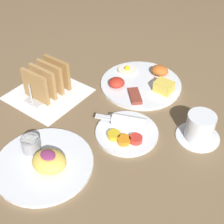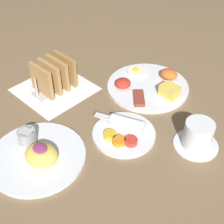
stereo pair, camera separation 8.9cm
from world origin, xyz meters
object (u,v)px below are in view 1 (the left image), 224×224
at_px(toast_rack, 47,81).
at_px(coffee_cup, 200,128).
at_px(plate_breakfast, 142,83).
at_px(plate_condiments, 127,130).
at_px(plate_foreground, 44,161).

bearing_deg(toast_rack, coffee_cup, 12.17).
xyz_separation_m(plate_breakfast, coffee_cup, (0.25, -0.12, 0.02)).
bearing_deg(plate_condiments, coffee_cup, 31.89).
relative_size(plate_foreground, toast_rack, 1.68).
distance_m(plate_foreground, coffee_cup, 0.42).
distance_m(plate_condiments, toast_rack, 0.31).
bearing_deg(plate_foreground, coffee_cup, 49.95).
height_order(plate_breakfast, coffee_cup, coffee_cup).
bearing_deg(plate_foreground, plate_breakfast, 88.11).
bearing_deg(plate_breakfast, plate_foreground, -91.89).
relative_size(plate_condiments, plate_foreground, 0.76).
height_order(plate_condiments, plate_foreground, plate_foreground).
bearing_deg(plate_breakfast, coffee_cup, -24.63).
xyz_separation_m(plate_breakfast, plate_condiments, (0.09, -0.22, -0.00)).
bearing_deg(plate_foreground, plate_condiments, 64.45).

